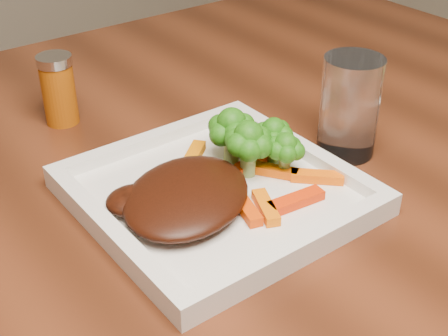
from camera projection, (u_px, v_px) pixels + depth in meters
plate at (217, 196)px, 0.66m from camera, size 0.27×0.27×0.01m
steak at (187, 196)px, 0.63m from camera, size 0.19×0.18×0.03m
broccoli_0 at (231, 133)px, 0.69m from camera, size 0.07×0.07×0.07m
broccoli_1 at (273, 136)px, 0.70m from camera, size 0.06×0.06×0.06m
broccoli_2 at (285, 151)px, 0.67m from camera, size 0.06×0.06×0.06m
broccoli_3 at (248, 150)px, 0.67m from camera, size 0.07×0.07×0.06m
carrot_0 at (296, 201)px, 0.64m from camera, size 0.06×0.02×0.01m
carrot_1 at (317, 177)px, 0.67m from camera, size 0.05×0.05×0.01m
carrot_2 at (266, 207)px, 0.63m from camera, size 0.03×0.06×0.01m
carrot_3 at (257, 139)px, 0.74m from camera, size 0.07×0.03×0.01m
carrot_4 at (193, 156)px, 0.71m from camera, size 0.05×0.05×0.01m
carrot_5 at (275, 171)px, 0.68m from camera, size 0.04×0.05×0.01m
carrot_6 at (249, 164)px, 0.70m from camera, size 0.05×0.02×0.01m
spice_shaker at (58, 90)px, 0.79m from camera, size 0.05×0.05×0.09m
drinking_glass at (349, 107)px, 0.72m from camera, size 0.08×0.08×0.12m
carrot_7 at (247, 209)px, 0.62m from camera, size 0.03×0.05×0.01m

